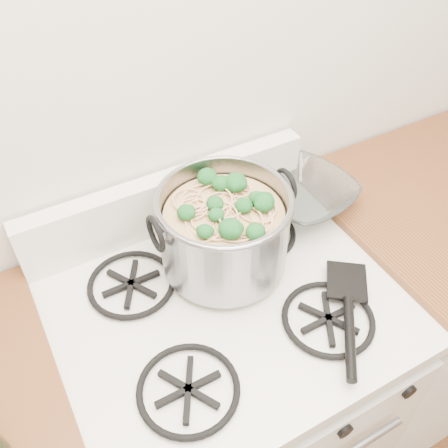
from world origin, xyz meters
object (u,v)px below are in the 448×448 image
(gas_range, at_px, (227,401))
(stock_pot, at_px, (224,231))
(spatula, at_px, (347,279))
(glass_bowl, at_px, (302,199))

(gas_range, height_order, stock_pot, stock_pot)
(gas_range, height_order, spatula, spatula)
(gas_range, bearing_deg, glass_bowl, 29.01)
(stock_pot, relative_size, glass_bowl, 3.19)
(glass_bowl, bearing_deg, gas_range, -150.99)
(gas_range, relative_size, spatula, 2.98)
(spatula, bearing_deg, glass_bowl, 113.15)
(stock_pot, xyz_separation_m, spatula, (0.21, -0.20, -0.08))
(spatula, distance_m, glass_bowl, 0.28)
(spatula, xyz_separation_m, glass_bowl, (0.07, 0.28, 0.00))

